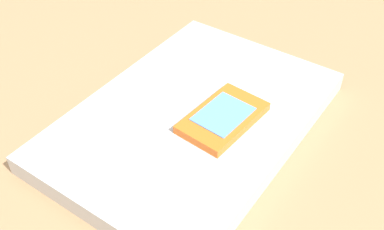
% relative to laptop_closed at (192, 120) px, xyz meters
% --- Properties ---
extents(desk_surface, '(1.20, 0.80, 0.03)m').
position_rel_laptop_closed_xyz_m(desk_surface, '(0.06, 0.04, -0.03)').
color(desk_surface, '#9E7751').
rests_on(desk_surface, ground).
extents(laptop_closed, '(0.41, 0.33, 0.03)m').
position_rel_laptop_closed_xyz_m(laptop_closed, '(0.00, 0.00, 0.00)').
color(laptop_closed, '#B7BABC').
rests_on(laptop_closed, desk_surface).
extents(cell_phone_on_laptop, '(0.12, 0.10, 0.01)m').
position_rel_laptop_closed_xyz_m(cell_phone_on_laptop, '(-0.00, -0.04, 0.02)').
color(cell_phone_on_laptop, orange).
rests_on(cell_phone_on_laptop, laptop_closed).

